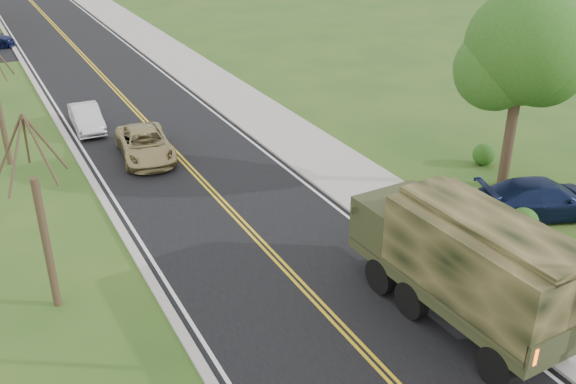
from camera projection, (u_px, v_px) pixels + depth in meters
road at (84, 57)px, 46.15m from camera, size 8.00×120.00×0.01m
curb_right at (140, 50)px, 47.86m from camera, size 0.30×120.00×0.12m
sidewalk_right at (163, 47)px, 48.60m from camera, size 3.20×120.00×0.10m
curb_left at (23, 63)px, 44.40m from camera, size 0.30×120.00×0.10m
leafy_tree at (523, 55)px, 24.49m from camera, size 4.83×4.50×8.10m
bare_tree_a at (43, 229)px, 18.23m from camera, size 1.93×2.26×6.08m
bare_tree_b at (0, 111)px, 27.84m from camera, size 1.83×2.14×5.73m
military_truck at (466, 259)px, 17.81m from camera, size 2.84×7.39×3.63m
suv_champagne at (145, 144)px, 29.24m from camera, size 2.74×5.01×1.33m
sedan_silver at (86, 118)px, 32.58m from camera, size 1.48×3.86×1.25m
pickup_navy at (544, 199)px, 24.16m from camera, size 5.41×3.58×1.46m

